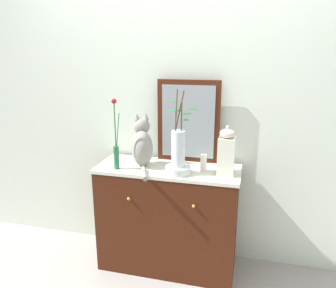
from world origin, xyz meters
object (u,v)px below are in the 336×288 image
sideboard (168,218)px  jar_lidded_porcelain (226,153)px  vase_slim_green (116,148)px  cat_sitting (142,144)px  bowl_porcelain (178,170)px  mirror_leaning (188,122)px  vase_glass_clear (178,146)px  candle_pillar (203,163)px

sideboard → jar_lidded_porcelain: 0.71m
sideboard → vase_slim_green: bearing=-161.6°
cat_sitting → bowl_porcelain: 0.34m
mirror_leaning → vase_glass_clear: bearing=-92.6°
cat_sitting → vase_glass_clear: 0.31m
mirror_leaning → candle_pillar: mirror_leaning is taller
jar_lidded_porcelain → sideboard: bearing=174.6°
vase_slim_green → sideboard: bearing=18.4°
mirror_leaning → bowl_porcelain: mirror_leaning is taller
vase_slim_green → jar_lidded_porcelain: bearing=5.7°
vase_slim_green → bowl_porcelain: bearing=2.2°
vase_glass_clear → candle_pillar: size_ratio=3.98×
bowl_porcelain → candle_pillar: bearing=28.3°
vase_slim_green → bowl_porcelain: 0.47m
bowl_porcelain → candle_pillar: candle_pillar is taller
mirror_leaning → candle_pillar: (0.15, -0.20, -0.25)m
bowl_porcelain → candle_pillar: (0.17, 0.09, 0.04)m
cat_sitting → jar_lidded_porcelain: cat_sitting is taller
vase_glass_clear → jar_lidded_porcelain: bearing=10.3°
bowl_porcelain → vase_glass_clear: (0.00, 0.00, 0.17)m
sideboard → candle_pillar: 0.54m
mirror_leaning → candle_pillar: bearing=-52.3°
cat_sitting → jar_lidded_porcelain: size_ratio=1.21×
bowl_porcelain → vase_glass_clear: 0.17m
sideboard → bowl_porcelain: bowl_porcelain is taller
vase_slim_green → candle_pillar: 0.64m
jar_lidded_porcelain → candle_pillar: jar_lidded_porcelain is taller
mirror_leaning → vase_glass_clear: 0.31m
vase_glass_clear → candle_pillar: bearing=27.9°
mirror_leaning → cat_sitting: size_ratio=1.49×
vase_slim_green → jar_lidded_porcelain: 0.78m
cat_sitting → candle_pillar: cat_sitting is taller
sideboard → vase_glass_clear: 0.63m
sideboard → mirror_leaning: (0.11, 0.19, 0.73)m
sideboard → candle_pillar: candle_pillar is taller
sideboard → cat_sitting: size_ratio=2.52×
jar_lidded_porcelain → candle_pillar: (-0.16, 0.03, -0.10)m
sideboard → cat_sitting: cat_sitting is taller
cat_sitting → vase_slim_green: bearing=-143.8°
vase_slim_green → candle_pillar: bearing=9.8°
candle_pillar → bowl_porcelain: bearing=-151.7°
candle_pillar → cat_sitting: bearing=178.8°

